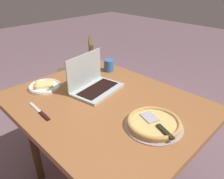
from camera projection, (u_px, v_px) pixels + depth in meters
ground_plane at (106, 177)px, 1.73m from camera, size 12.00×12.00×0.00m
dining_table at (105, 111)px, 1.43m from camera, size 1.24×0.99×0.71m
laptop at (93, 83)px, 1.52m from camera, size 0.29×0.38×0.25m
pizza_plate at (44, 86)px, 1.56m from camera, size 0.23×0.23×0.04m
pizza_tray at (154, 123)px, 1.16m from camera, size 0.32×0.32×0.04m
table_knife at (41, 113)px, 1.28m from camera, size 0.25×0.03×0.01m
drink_cup at (109, 65)px, 1.81m from camera, size 0.08×0.08×0.10m
chair_near at (81, 72)px, 2.37m from camera, size 0.57×0.57×0.83m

